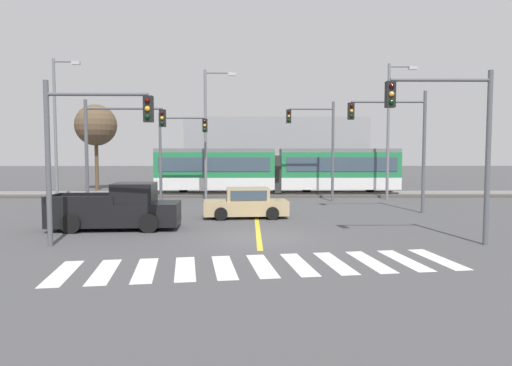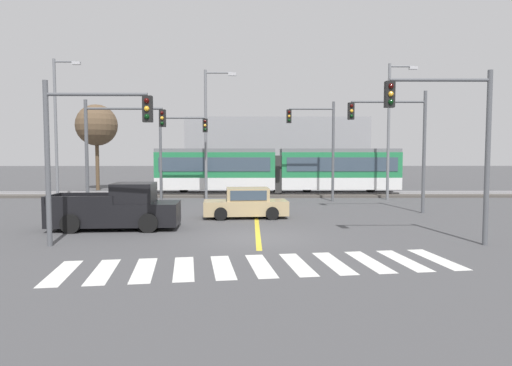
{
  "view_description": "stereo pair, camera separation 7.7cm",
  "coord_description": "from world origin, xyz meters",
  "px_view_note": "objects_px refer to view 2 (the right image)",
  "views": [
    {
      "loc": [
        -0.36,
        -17.37,
        3.26
      ],
      "look_at": [
        0.01,
        7.97,
        1.6
      ],
      "focal_mm": 32.0,
      "sensor_mm": 36.0,
      "label": 1
    },
    {
      "loc": [
        -0.28,
        -17.37,
        3.26
      ],
      "look_at": [
        0.01,
        7.97,
        1.6
      ],
      "focal_mm": 32.0,
      "sensor_mm": 36.0,
      "label": 2
    }
  ],
  "objects_px": {
    "traffic_light_mid_right": "(399,134)",
    "traffic_light_far_left": "(177,143)",
    "traffic_light_far_right": "(318,137)",
    "street_lamp_east": "(391,124)",
    "pickup_truck": "(118,210)",
    "traffic_light_mid_left": "(114,139)",
    "light_rail_tram": "(277,169)",
    "street_lamp_west": "(58,122)",
    "sedan_crossing": "(246,204)",
    "bare_tree_far_west": "(97,125)",
    "traffic_light_near_left": "(84,138)",
    "traffic_light_near_right": "(453,129)",
    "street_lamp_centre": "(209,127)"
  },
  "relations": [
    {
      "from": "traffic_light_mid_left",
      "to": "traffic_light_mid_right",
      "type": "relative_size",
      "value": 0.92
    },
    {
      "from": "sedan_crossing",
      "to": "street_lamp_east",
      "type": "bearing_deg",
      "value": 41.89
    },
    {
      "from": "traffic_light_near_right",
      "to": "traffic_light_mid_left",
      "type": "xyz_separation_m",
      "value": [
        -14.26,
        8.12,
        -0.08
      ]
    },
    {
      "from": "pickup_truck",
      "to": "street_lamp_east",
      "type": "height_order",
      "value": "street_lamp_east"
    },
    {
      "from": "street_lamp_centre",
      "to": "bare_tree_far_west",
      "type": "relative_size",
      "value": 1.2
    },
    {
      "from": "traffic_light_mid_right",
      "to": "traffic_light_far_left",
      "type": "relative_size",
      "value": 1.12
    },
    {
      "from": "sedan_crossing",
      "to": "traffic_light_near_left",
      "type": "bearing_deg",
      "value": -128.32
    },
    {
      "from": "light_rail_tram",
      "to": "sedan_crossing",
      "type": "bearing_deg",
      "value": -100.71
    },
    {
      "from": "street_lamp_east",
      "to": "bare_tree_far_west",
      "type": "distance_m",
      "value": 24.87
    },
    {
      "from": "light_rail_tram",
      "to": "sedan_crossing",
      "type": "relative_size",
      "value": 4.29
    },
    {
      "from": "traffic_light_near_right",
      "to": "traffic_light_mid_right",
      "type": "distance_m",
      "value": 8.73
    },
    {
      "from": "light_rail_tram",
      "to": "traffic_light_near_right",
      "type": "bearing_deg",
      "value": -75.29
    },
    {
      "from": "traffic_light_far_left",
      "to": "street_lamp_east",
      "type": "distance_m",
      "value": 14.89
    },
    {
      "from": "traffic_light_near_left",
      "to": "traffic_light_far_left",
      "type": "height_order",
      "value": "traffic_light_far_left"
    },
    {
      "from": "street_lamp_east",
      "to": "traffic_light_mid_right",
      "type": "bearing_deg",
      "value": -103.73
    },
    {
      "from": "traffic_light_mid_left",
      "to": "traffic_light_far_left",
      "type": "bearing_deg",
      "value": 71.56
    },
    {
      "from": "traffic_light_far_right",
      "to": "street_lamp_east",
      "type": "distance_m",
      "value": 5.44
    },
    {
      "from": "sedan_crossing",
      "to": "traffic_light_near_left",
      "type": "relative_size",
      "value": 0.75
    },
    {
      "from": "light_rail_tram",
      "to": "traffic_light_mid_left",
      "type": "distance_m",
      "value": 14.52
    },
    {
      "from": "sedan_crossing",
      "to": "bare_tree_far_west",
      "type": "distance_m",
      "value": 22.56
    },
    {
      "from": "traffic_light_near_right",
      "to": "street_lamp_centre",
      "type": "relative_size",
      "value": 0.68
    },
    {
      "from": "traffic_light_far_right",
      "to": "bare_tree_far_west",
      "type": "distance_m",
      "value": 20.57
    },
    {
      "from": "pickup_truck",
      "to": "bare_tree_far_west",
      "type": "relative_size",
      "value": 0.73
    },
    {
      "from": "traffic_light_mid_left",
      "to": "street_lamp_west",
      "type": "height_order",
      "value": "street_lamp_west"
    },
    {
      "from": "traffic_light_mid_left",
      "to": "traffic_light_far_left",
      "type": "height_order",
      "value": "traffic_light_mid_left"
    },
    {
      "from": "pickup_truck",
      "to": "traffic_light_mid_left",
      "type": "relative_size",
      "value": 0.91
    },
    {
      "from": "traffic_light_mid_right",
      "to": "street_lamp_centre",
      "type": "height_order",
      "value": "street_lamp_centre"
    },
    {
      "from": "pickup_truck",
      "to": "traffic_light_mid_left",
      "type": "xyz_separation_m",
      "value": [
        -1.48,
        4.53,
        3.18
      ]
    },
    {
      "from": "light_rail_tram",
      "to": "traffic_light_near_right",
      "type": "height_order",
      "value": "traffic_light_near_right"
    },
    {
      "from": "light_rail_tram",
      "to": "pickup_truck",
      "type": "height_order",
      "value": "light_rail_tram"
    },
    {
      "from": "sedan_crossing",
      "to": "traffic_light_mid_right",
      "type": "xyz_separation_m",
      "value": [
        8.26,
        1.71,
        3.61
      ]
    },
    {
      "from": "traffic_light_far_left",
      "to": "street_lamp_centre",
      "type": "xyz_separation_m",
      "value": [
        2.02,
        1.41,
        1.17
      ]
    },
    {
      "from": "traffic_light_mid_left",
      "to": "traffic_light_far_right",
      "type": "bearing_deg",
      "value": 29.86
    },
    {
      "from": "street_lamp_centre",
      "to": "street_lamp_east",
      "type": "distance_m",
      "value": 12.76
    },
    {
      "from": "light_rail_tram",
      "to": "traffic_light_mid_right",
      "type": "bearing_deg",
      "value": -60.35
    },
    {
      "from": "traffic_light_mid_left",
      "to": "sedan_crossing",
      "type": "bearing_deg",
      "value": -9.35
    },
    {
      "from": "pickup_truck",
      "to": "street_lamp_centre",
      "type": "bearing_deg",
      "value": 77.66
    },
    {
      "from": "traffic_light_mid_left",
      "to": "traffic_light_mid_right",
      "type": "height_order",
      "value": "traffic_light_mid_right"
    },
    {
      "from": "sedan_crossing",
      "to": "traffic_light_mid_right",
      "type": "bearing_deg",
      "value": 11.66
    },
    {
      "from": "sedan_crossing",
      "to": "traffic_light_mid_left",
      "type": "relative_size",
      "value": 0.71
    },
    {
      "from": "traffic_light_far_right",
      "to": "street_lamp_centre",
      "type": "xyz_separation_m",
      "value": [
        -7.52,
        1.28,
        0.76
      ]
    },
    {
      "from": "sedan_crossing",
      "to": "bare_tree_far_west",
      "type": "xyz_separation_m",
      "value": [
        -13.32,
        17.51,
        4.99
      ]
    },
    {
      "from": "traffic_light_near_right",
      "to": "street_lamp_west",
      "type": "bearing_deg",
      "value": 141.81
    },
    {
      "from": "pickup_truck",
      "to": "traffic_light_near_right",
      "type": "bearing_deg",
      "value": -15.69
    },
    {
      "from": "traffic_light_near_right",
      "to": "bare_tree_far_west",
      "type": "xyz_separation_m",
      "value": [
        -20.65,
        24.49,
        1.6
      ]
    },
    {
      "from": "street_lamp_east",
      "to": "traffic_light_mid_left",
      "type": "bearing_deg",
      "value": -155.13
    },
    {
      "from": "pickup_truck",
      "to": "traffic_light_far_right",
      "type": "xyz_separation_m",
      "value": [
        10.26,
        11.27,
        3.51
      ]
    },
    {
      "from": "pickup_truck",
      "to": "traffic_light_mid_left",
      "type": "distance_m",
      "value": 5.72
    },
    {
      "from": "traffic_light_near_right",
      "to": "traffic_light_far_right",
      "type": "bearing_deg",
      "value": 99.62
    },
    {
      "from": "traffic_light_mid_right",
      "to": "street_lamp_east",
      "type": "height_order",
      "value": "street_lamp_east"
    }
  ]
}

